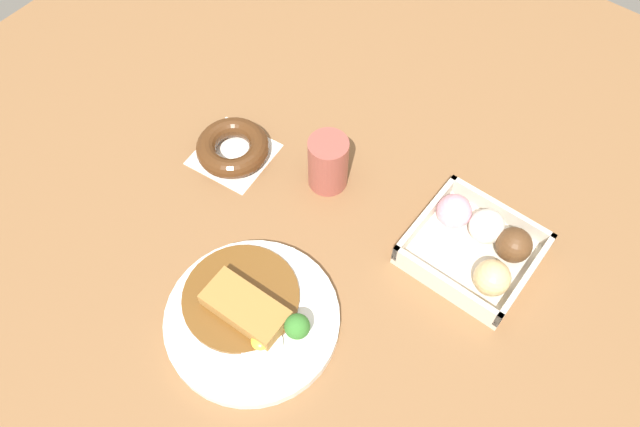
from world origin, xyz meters
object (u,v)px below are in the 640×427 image
object	(u,v)px
curry_plate	(252,316)
coffee_mug	(328,163)
donut_box	(479,245)
chocolate_ring_donut	(233,148)

from	to	relation	value
curry_plate	coffee_mug	size ratio (longest dim) A/B	2.55
curry_plate	donut_box	size ratio (longest dim) A/B	1.38
donut_box	coffee_mug	world-z (taller)	coffee_mug
chocolate_ring_donut	coffee_mug	xyz separation A→B (m)	(-0.15, -0.05, 0.03)
chocolate_ring_donut	coffee_mug	world-z (taller)	coffee_mug
curry_plate	chocolate_ring_donut	bearing A→B (deg)	-42.94
chocolate_ring_donut	coffee_mug	distance (m)	0.16
donut_box	chocolate_ring_donut	size ratio (longest dim) A/B	1.35
coffee_mug	donut_box	bearing A→B (deg)	-173.54
coffee_mug	curry_plate	bearing A→B (deg)	103.82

